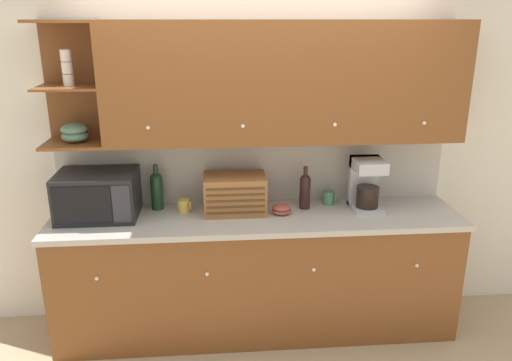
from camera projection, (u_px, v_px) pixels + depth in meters
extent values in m
plane|color=tan|center=(254.00, 306.00, 4.13)|extent=(24.00, 24.00, 0.00)
cube|color=silver|center=(253.00, 153.00, 3.76)|extent=(5.29, 0.06, 2.60)
cube|color=brown|center=(257.00, 275.00, 3.71)|extent=(2.89, 0.60, 0.89)
cube|color=#B7B2A8|center=(257.00, 218.00, 3.55)|extent=(2.91, 0.63, 0.04)
sphere|color=white|center=(97.00, 278.00, 3.28)|extent=(0.03, 0.03, 0.03)
sphere|color=white|center=(207.00, 274.00, 3.34)|extent=(0.03, 0.03, 0.03)
sphere|color=white|center=(314.00, 270.00, 3.39)|extent=(0.03, 0.03, 0.03)
sphere|color=white|center=(417.00, 265.00, 3.45)|extent=(0.03, 0.03, 0.03)
cube|color=#B7B2A8|center=(254.00, 169.00, 3.76)|extent=(2.89, 0.01, 0.51)
cube|color=brown|center=(286.00, 82.00, 3.41)|extent=(2.47, 0.35, 0.82)
cube|color=brown|center=(76.00, 81.00, 3.45)|extent=(0.42, 0.02, 0.82)
cube|color=brown|center=(76.00, 143.00, 3.42)|extent=(0.42, 0.35, 0.02)
cube|color=brown|center=(69.00, 87.00, 3.30)|extent=(0.42, 0.35, 0.02)
cube|color=brown|center=(62.00, 21.00, 3.17)|extent=(0.42, 0.35, 0.02)
sphere|color=white|center=(148.00, 128.00, 3.24)|extent=(0.03, 0.03, 0.03)
sphere|color=white|center=(243.00, 126.00, 3.29)|extent=(0.03, 0.03, 0.03)
sphere|color=white|center=(335.00, 125.00, 3.34)|extent=(0.03, 0.03, 0.03)
sphere|color=white|center=(424.00, 123.00, 3.39)|extent=(0.03, 0.03, 0.03)
ellipsoid|color=slate|center=(75.00, 136.00, 3.40)|extent=(0.18, 0.18, 0.08)
ellipsoid|color=slate|center=(74.00, 129.00, 3.39)|extent=(0.18, 0.18, 0.08)
cylinder|color=silver|center=(69.00, 80.00, 3.28)|extent=(0.07, 0.07, 0.08)
cylinder|color=silver|center=(67.00, 68.00, 3.26)|extent=(0.07, 0.07, 0.08)
cylinder|color=silver|center=(66.00, 55.00, 3.23)|extent=(0.07, 0.07, 0.08)
cube|color=black|center=(98.00, 195.00, 3.49)|extent=(0.54, 0.40, 0.32)
cube|color=black|center=(82.00, 205.00, 3.29)|extent=(0.38, 0.01, 0.26)
cube|color=#2D2D33|center=(121.00, 204.00, 3.31)|extent=(0.12, 0.01, 0.26)
cylinder|color=#19381E|center=(157.00, 194.00, 3.64)|extent=(0.09, 0.09, 0.23)
sphere|color=#19381E|center=(156.00, 179.00, 3.61)|extent=(0.09, 0.09, 0.09)
cylinder|color=#19381E|center=(156.00, 170.00, 3.58)|extent=(0.03, 0.03, 0.08)
cylinder|color=gold|center=(184.00, 206.00, 3.60)|extent=(0.09, 0.09, 0.10)
torus|color=gold|center=(190.00, 205.00, 3.60)|extent=(0.01, 0.07, 0.07)
cube|color=#996033|center=(235.00, 194.00, 3.59)|extent=(0.44, 0.30, 0.27)
cube|color=#54351C|center=(236.00, 213.00, 3.47)|extent=(0.41, 0.01, 0.02)
cube|color=#54351C|center=(236.00, 207.00, 3.46)|extent=(0.41, 0.01, 0.02)
cube|color=#54351C|center=(236.00, 201.00, 3.44)|extent=(0.41, 0.01, 0.02)
cube|color=#54351C|center=(236.00, 195.00, 3.43)|extent=(0.41, 0.01, 0.02)
cube|color=#54351C|center=(236.00, 189.00, 3.42)|extent=(0.41, 0.01, 0.02)
ellipsoid|color=#9E473D|center=(281.00, 211.00, 3.58)|extent=(0.14, 0.14, 0.04)
ellipsoid|color=#9E473D|center=(281.00, 207.00, 3.57)|extent=(0.13, 0.13, 0.05)
cylinder|color=black|center=(305.00, 194.00, 3.66)|extent=(0.08, 0.08, 0.22)
sphere|color=black|center=(305.00, 180.00, 3.62)|extent=(0.08, 0.08, 0.08)
cylinder|color=black|center=(306.00, 172.00, 3.60)|extent=(0.03, 0.03, 0.08)
cylinder|color=#4C845B|center=(328.00, 198.00, 3.75)|extent=(0.08, 0.08, 0.10)
torus|color=#4C845B|center=(335.00, 197.00, 3.75)|extent=(0.01, 0.07, 0.07)
cube|color=#B7B7BC|center=(366.00, 207.00, 3.66)|extent=(0.21, 0.26, 0.03)
cylinder|color=black|center=(367.00, 197.00, 3.61)|extent=(0.16, 0.16, 0.15)
cube|color=#B7B7BC|center=(363.00, 180.00, 3.70)|extent=(0.21, 0.06, 0.38)
cube|color=#B7B7BC|center=(369.00, 165.00, 3.56)|extent=(0.21, 0.26, 0.08)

